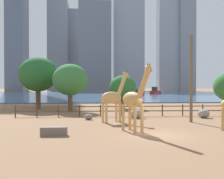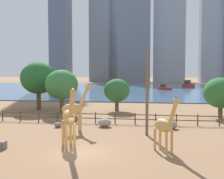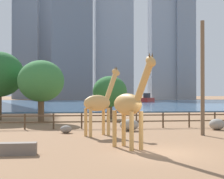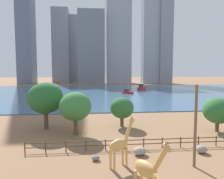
{
  "view_description": "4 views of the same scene",
  "coord_description": "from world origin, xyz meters",
  "px_view_note": "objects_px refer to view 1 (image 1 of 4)",
  "views": [
    {
      "loc": [
        -4.3,
        -19.14,
        3.45
      ],
      "look_at": [
        -1.08,
        33.95,
        2.67
      ],
      "focal_mm": 45.0,
      "sensor_mm": 36.0,
      "label": 1
    },
    {
      "loc": [
        5.02,
        -20.03,
        6.05
      ],
      "look_at": [
        -1.98,
        30.64,
        2.79
      ],
      "focal_mm": 45.0,
      "sensor_mm": 36.0,
      "label": 2
    },
    {
      "loc": [
        -4.52,
        -16.76,
        3.01
      ],
      "look_at": [
        1.64,
        35.6,
        3.52
      ],
      "focal_mm": 55.0,
      "sensor_mm": 36.0,
      "label": 3
    },
    {
      "loc": [
        -5.49,
        -13.26,
        9.52
      ],
      "look_at": [
        -0.68,
        33.89,
        5.29
      ],
      "focal_mm": 35.0,
      "sensor_mm": 36.0,
      "label": 4
    }
  ],
  "objects_px": {
    "boulder_small": "(89,117)",
    "giraffe_young": "(134,100)",
    "feeding_trough": "(54,131)",
    "utility_pole": "(191,79)",
    "giraffe_tall": "(113,97)",
    "tree_left_small": "(70,80)",
    "tree_right_tall": "(38,75)",
    "boat_ferry": "(155,91)",
    "boat_tug": "(137,93)",
    "boulder_near_fence": "(136,114)",
    "boulder_by_pole": "(204,114)",
    "tree_center_broad": "(123,87)"
  },
  "relations": [
    {
      "from": "tree_right_tall",
      "to": "tree_left_small",
      "type": "xyz_separation_m",
      "value": [
        4.94,
        -3.54,
        -0.84
      ]
    },
    {
      "from": "boulder_near_fence",
      "to": "boulder_small",
      "type": "relative_size",
      "value": 1.75
    },
    {
      "from": "tree_left_small",
      "to": "boat_ferry",
      "type": "bearing_deg",
      "value": 69.03
    },
    {
      "from": "tree_center_broad",
      "to": "tree_right_tall",
      "type": "distance_m",
      "value": 12.59
    },
    {
      "from": "boulder_by_pole",
      "to": "utility_pole",
      "type": "bearing_deg",
      "value": -126.94
    },
    {
      "from": "giraffe_tall",
      "to": "tree_left_small",
      "type": "relative_size",
      "value": 0.78
    },
    {
      "from": "feeding_trough",
      "to": "boat_ferry",
      "type": "xyz_separation_m",
      "value": [
        26.19,
        88.11,
        0.82
      ]
    },
    {
      "from": "utility_pole",
      "to": "giraffe_young",
      "type": "bearing_deg",
      "value": -139.92
    },
    {
      "from": "tree_right_tall",
      "to": "tree_left_small",
      "type": "distance_m",
      "value": 6.14
    },
    {
      "from": "giraffe_young",
      "to": "utility_pole",
      "type": "height_order",
      "value": "utility_pole"
    },
    {
      "from": "boulder_small",
      "to": "boat_ferry",
      "type": "bearing_deg",
      "value": 73.14
    },
    {
      "from": "utility_pole",
      "to": "boulder_by_pole",
      "type": "relative_size",
      "value": 6.5
    },
    {
      "from": "giraffe_tall",
      "to": "tree_right_tall",
      "type": "bearing_deg",
      "value": 93.18
    },
    {
      "from": "boulder_small",
      "to": "giraffe_young",
      "type": "bearing_deg",
      "value": -65.22
    },
    {
      "from": "boulder_by_pole",
      "to": "boulder_near_fence",
      "type": "bearing_deg",
      "value": 179.12
    },
    {
      "from": "utility_pole",
      "to": "boulder_near_fence",
      "type": "xyz_separation_m",
      "value": [
        -4.68,
        3.49,
        -3.61
      ]
    },
    {
      "from": "giraffe_tall",
      "to": "boat_ferry",
      "type": "xyz_separation_m",
      "value": [
        21.67,
        81.14,
        -1.19
      ]
    },
    {
      "from": "giraffe_young",
      "to": "utility_pole",
      "type": "xyz_separation_m",
      "value": [
        6.12,
        5.15,
        1.68
      ]
    },
    {
      "from": "feeding_trough",
      "to": "boulder_small",
      "type": "bearing_deg",
      "value": 76.2
    },
    {
      "from": "utility_pole",
      "to": "tree_center_broad",
      "type": "distance_m",
      "value": 16.84
    },
    {
      "from": "feeding_trough",
      "to": "boat_tug",
      "type": "xyz_separation_m",
      "value": [
        16.55,
        72.04,
        0.57
      ]
    },
    {
      "from": "boulder_by_pole",
      "to": "boat_tug",
      "type": "height_order",
      "value": "boat_tug"
    },
    {
      "from": "tree_right_tall",
      "to": "boat_tug",
      "type": "xyz_separation_m",
      "value": [
        22.0,
        50.04,
        -4.16
      ]
    },
    {
      "from": "utility_pole",
      "to": "boat_tug",
      "type": "height_order",
      "value": "utility_pole"
    },
    {
      "from": "feeding_trough",
      "to": "boat_ferry",
      "type": "height_order",
      "value": "boat_ferry"
    },
    {
      "from": "boulder_small",
      "to": "feeding_trough",
      "type": "distance_m",
      "value": 9.1
    },
    {
      "from": "giraffe_tall",
      "to": "tree_right_tall",
      "type": "distance_m",
      "value": 18.23
    },
    {
      "from": "utility_pole",
      "to": "boat_ferry",
      "type": "relative_size",
      "value": 1.29
    },
    {
      "from": "boulder_small",
      "to": "tree_left_small",
      "type": "relative_size",
      "value": 0.14
    },
    {
      "from": "tree_right_tall",
      "to": "boulder_by_pole",
      "type": "bearing_deg",
      "value": -31.8
    },
    {
      "from": "boat_ferry",
      "to": "boat_tug",
      "type": "relative_size",
      "value": 1.39
    },
    {
      "from": "boat_ferry",
      "to": "boat_tug",
      "type": "xyz_separation_m",
      "value": [
        -9.64,
        -16.07,
        -0.25
      ]
    },
    {
      "from": "giraffe_young",
      "to": "boulder_by_pole",
      "type": "height_order",
      "value": "giraffe_young"
    },
    {
      "from": "giraffe_tall",
      "to": "feeding_trough",
      "type": "xyz_separation_m",
      "value": [
        -4.52,
        -6.98,
        -2.01
      ]
    },
    {
      "from": "giraffe_tall",
      "to": "boulder_near_fence",
      "type": "distance_m",
      "value": 4.29
    },
    {
      "from": "tree_right_tall",
      "to": "boulder_small",
      "type": "bearing_deg",
      "value": -59.93
    },
    {
      "from": "boulder_near_fence",
      "to": "boat_ferry",
      "type": "height_order",
      "value": "boat_ferry"
    },
    {
      "from": "boulder_near_fence",
      "to": "boat_tug",
      "type": "relative_size",
      "value": 0.33
    },
    {
      "from": "boulder_small",
      "to": "tree_center_broad",
      "type": "distance_m",
      "value": 14.72
    },
    {
      "from": "feeding_trough",
      "to": "tree_left_small",
      "type": "bearing_deg",
      "value": 91.58
    },
    {
      "from": "tree_center_broad",
      "to": "boat_tug",
      "type": "relative_size",
      "value": 1.09
    },
    {
      "from": "boat_tug",
      "to": "boulder_small",
      "type": "bearing_deg",
      "value": -67.73
    },
    {
      "from": "giraffe_young",
      "to": "boat_tug",
      "type": "bearing_deg",
      "value": 144.24
    },
    {
      "from": "boulder_by_pole",
      "to": "boat_ferry",
      "type": "height_order",
      "value": "boat_ferry"
    },
    {
      "from": "feeding_trough",
      "to": "tree_right_tall",
      "type": "bearing_deg",
      "value": 103.92
    },
    {
      "from": "feeding_trough",
      "to": "utility_pole",
      "type": "bearing_deg",
      "value": 28.22
    },
    {
      "from": "giraffe_young",
      "to": "utility_pole",
      "type": "distance_m",
      "value": 8.17
    },
    {
      "from": "boulder_near_fence",
      "to": "boulder_small",
      "type": "xyz_separation_m",
      "value": [
        -4.97,
        -0.99,
        -0.17
      ]
    },
    {
      "from": "giraffe_tall",
      "to": "tree_left_small",
      "type": "xyz_separation_m",
      "value": [
        -5.03,
        11.48,
        1.88
      ]
    },
    {
      "from": "giraffe_young",
      "to": "feeding_trough",
      "type": "relative_size",
      "value": 2.79
    }
  ]
}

